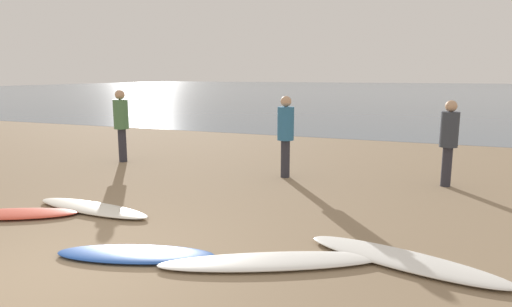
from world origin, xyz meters
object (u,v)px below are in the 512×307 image
object	(u,v)px
surfboard_0	(13,214)
person_2	(449,136)
person_0	(286,130)
person_1	(121,120)
surfboard_4	(403,260)
surfboard_3	(273,261)
surfboard_2	(136,254)
surfboard_1	(92,208)

from	to	relation	value
surfboard_0	person_2	bearing A→B (deg)	9.98
person_0	person_1	size ratio (longest dim) A/B	0.96
surfboard_4	surfboard_3	bearing A→B (deg)	-141.10
person_1	surfboard_0	bearing A→B (deg)	26.77
surfboard_2	person_2	size ratio (longest dim) A/B	1.15
surfboard_0	surfboard_3	distance (m)	4.35
person_1	person_2	bearing A→B (deg)	102.75
person_0	surfboard_1	bearing A→B (deg)	-120.80
surfboard_0	person_1	world-z (taller)	person_1
surfboard_4	person_0	world-z (taller)	person_0
surfboard_0	surfboard_3	size ratio (longest dim) A/B	0.74
person_2	surfboard_4	bearing A→B (deg)	68.21
person_0	person_2	bearing A→B (deg)	9.11
surfboard_0	surfboard_1	xyz separation A→B (m)	(0.93, 0.69, 0.00)
surfboard_0	person_2	world-z (taller)	person_2
surfboard_3	person_1	distance (m)	7.22
surfboard_4	person_1	xyz separation A→B (m)	(-7.00, 3.86, 1.02)
surfboard_4	surfboard_2	bearing A→B (deg)	-145.96
surfboard_3	person_2	distance (m)	5.21
surfboard_3	person_2	size ratio (longest dim) A/B	1.57
surfboard_4	person_1	distance (m)	8.05
surfboard_2	surfboard_1	bearing A→B (deg)	126.95
surfboard_0	surfboard_4	xyz separation A→B (m)	(5.76, 0.40, 0.00)
surfboard_0	surfboard_2	xyz separation A→B (m)	(2.73, -0.59, -0.01)
surfboard_2	surfboard_4	xyz separation A→B (m)	(3.03, 1.00, 0.01)
surfboard_0	surfboard_1	bearing A→B (deg)	10.77
surfboard_4	person_2	xyz separation A→B (m)	(0.54, 4.14, 0.95)
surfboard_1	person_0	bearing A→B (deg)	62.90
surfboard_1	surfboard_2	distance (m)	2.21
person_0	surfboard_4	bearing A→B (deg)	-52.89
surfboard_0	person_0	xyz separation A→B (m)	(3.11, 4.12, 0.98)
surfboard_1	person_2	size ratio (longest dim) A/B	1.35
person_0	person_1	world-z (taller)	person_1
surfboard_3	person_2	bearing A→B (deg)	41.06
surfboard_4	person_2	distance (m)	4.28
surfboard_0	person_0	bearing A→B (deg)	27.15
person_0	person_2	size ratio (longest dim) A/B	1.03
surfboard_4	person_0	xyz separation A→B (m)	(-2.65, 3.72, 0.98)
surfboard_4	person_1	bearing A→B (deg)	166.98
surfboard_0	person_0	world-z (taller)	person_0
surfboard_0	surfboard_1	distance (m)	1.16
surfboard_0	surfboard_4	world-z (taller)	surfboard_4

